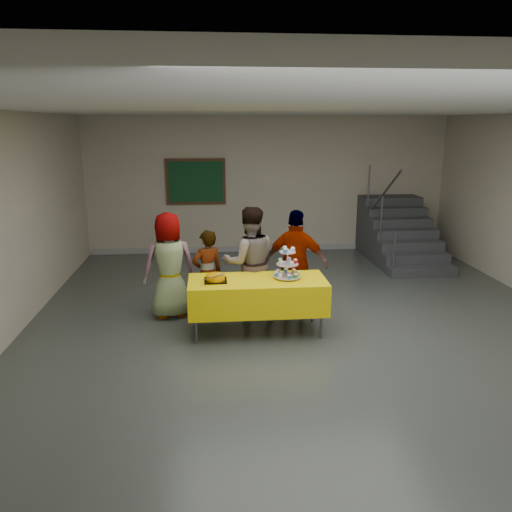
{
  "coord_description": "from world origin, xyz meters",
  "views": [
    {
      "loc": [
        -1.32,
        -6.05,
        2.83
      ],
      "look_at": [
        -0.69,
        0.6,
        1.05
      ],
      "focal_mm": 35.0,
      "sensor_mm": 36.0,
      "label": 1
    }
  ],
  "objects_px": {
    "cupcake_stand": "(287,267)",
    "schoolchild_d": "(296,263)",
    "schoolchild_a": "(169,265)",
    "staircase": "(397,236)",
    "schoolchild_b": "(208,273)",
    "schoolchild_c": "(250,262)",
    "bear_cake": "(216,277)",
    "noticeboard": "(196,182)",
    "bake_table": "(257,294)"
  },
  "relations": [
    {
      "from": "schoolchild_c",
      "to": "staircase",
      "type": "distance_m",
      "value": 4.64
    },
    {
      "from": "cupcake_stand",
      "to": "staircase",
      "type": "relative_size",
      "value": 0.19
    },
    {
      "from": "schoolchild_b",
      "to": "schoolchild_d",
      "type": "height_order",
      "value": "schoolchild_d"
    },
    {
      "from": "bear_cake",
      "to": "schoolchild_c",
      "type": "distance_m",
      "value": 0.84
    },
    {
      "from": "schoolchild_b",
      "to": "staircase",
      "type": "distance_m",
      "value": 5.07
    },
    {
      "from": "bake_table",
      "to": "bear_cake",
      "type": "xyz_separation_m",
      "value": [
        -0.57,
        -0.02,
        0.27
      ]
    },
    {
      "from": "cupcake_stand",
      "to": "schoolchild_a",
      "type": "xyz_separation_m",
      "value": [
        -1.65,
        0.7,
        -0.14
      ]
    },
    {
      "from": "schoolchild_c",
      "to": "bear_cake",
      "type": "bearing_deg",
      "value": 47.76
    },
    {
      "from": "schoolchild_a",
      "to": "schoolchild_c",
      "type": "distance_m",
      "value": 1.19
    },
    {
      "from": "cupcake_stand",
      "to": "noticeboard",
      "type": "relative_size",
      "value": 0.34
    },
    {
      "from": "schoolchild_b",
      "to": "schoolchild_d",
      "type": "bearing_deg",
      "value": 152.77
    },
    {
      "from": "noticeboard",
      "to": "bear_cake",
      "type": "bearing_deg",
      "value": -85.71
    },
    {
      "from": "schoolchild_b",
      "to": "schoolchild_c",
      "type": "relative_size",
      "value": 0.79
    },
    {
      "from": "schoolchild_c",
      "to": "schoolchild_d",
      "type": "bearing_deg",
      "value": 175.21
    },
    {
      "from": "cupcake_stand",
      "to": "bear_cake",
      "type": "relative_size",
      "value": 1.24
    },
    {
      "from": "schoolchild_a",
      "to": "schoolchild_b",
      "type": "xyz_separation_m",
      "value": [
        0.56,
        -0.02,
        -0.13
      ]
    },
    {
      "from": "cupcake_stand",
      "to": "bake_table",
      "type": "bearing_deg",
      "value": -175.83
    },
    {
      "from": "schoolchild_c",
      "to": "schoolchild_a",
      "type": "bearing_deg",
      "value": -8.62
    },
    {
      "from": "bake_table",
      "to": "schoolchild_c",
      "type": "xyz_separation_m",
      "value": [
        -0.05,
        0.64,
        0.28
      ]
    },
    {
      "from": "bear_cake",
      "to": "schoolchild_b",
      "type": "relative_size",
      "value": 0.27
    },
    {
      "from": "noticeboard",
      "to": "bake_table",
      "type": "bearing_deg",
      "value": -78.71
    },
    {
      "from": "bake_table",
      "to": "schoolchild_d",
      "type": "relative_size",
      "value": 1.17
    },
    {
      "from": "schoolchild_c",
      "to": "staircase",
      "type": "xyz_separation_m",
      "value": [
        3.45,
        3.09,
        -0.35
      ]
    },
    {
      "from": "schoolchild_a",
      "to": "schoolchild_c",
      "type": "xyz_separation_m",
      "value": [
        1.19,
        -0.09,
        0.04
      ]
    },
    {
      "from": "bake_table",
      "to": "bear_cake",
      "type": "height_order",
      "value": "bear_cake"
    },
    {
      "from": "bear_cake",
      "to": "noticeboard",
      "type": "relative_size",
      "value": 0.28
    },
    {
      "from": "schoolchild_d",
      "to": "staircase",
      "type": "distance_m",
      "value": 4.15
    },
    {
      "from": "schoolchild_b",
      "to": "schoolchild_c",
      "type": "height_order",
      "value": "schoolchild_c"
    },
    {
      "from": "cupcake_stand",
      "to": "schoolchild_c",
      "type": "relative_size",
      "value": 0.27
    },
    {
      "from": "schoolchild_a",
      "to": "noticeboard",
      "type": "bearing_deg",
      "value": -109.34
    },
    {
      "from": "bear_cake",
      "to": "schoolchild_d",
      "type": "xyz_separation_m",
      "value": [
        1.21,
        0.65,
        -0.02
      ]
    },
    {
      "from": "bear_cake",
      "to": "staircase",
      "type": "distance_m",
      "value": 5.46
    },
    {
      "from": "schoolchild_c",
      "to": "schoolchild_b",
      "type": "bearing_deg",
      "value": -10.92
    },
    {
      "from": "staircase",
      "to": "noticeboard",
      "type": "bearing_deg",
      "value": 169.01
    },
    {
      "from": "schoolchild_a",
      "to": "schoolchild_d",
      "type": "height_order",
      "value": "schoolchild_d"
    },
    {
      "from": "schoolchild_a",
      "to": "staircase",
      "type": "height_order",
      "value": "staircase"
    },
    {
      "from": "cupcake_stand",
      "to": "schoolchild_d",
      "type": "xyz_separation_m",
      "value": [
        0.23,
        0.6,
        -0.13
      ]
    },
    {
      "from": "bake_table",
      "to": "noticeboard",
      "type": "distance_m",
      "value": 4.77
    },
    {
      "from": "cupcake_stand",
      "to": "schoolchild_d",
      "type": "distance_m",
      "value": 0.66
    },
    {
      "from": "schoolchild_a",
      "to": "schoolchild_b",
      "type": "distance_m",
      "value": 0.58
    },
    {
      "from": "cupcake_stand",
      "to": "schoolchild_b",
      "type": "height_order",
      "value": "schoolchild_b"
    },
    {
      "from": "bear_cake",
      "to": "staircase",
      "type": "bearing_deg",
      "value": 43.4
    },
    {
      "from": "bear_cake",
      "to": "schoolchild_c",
      "type": "height_order",
      "value": "schoolchild_c"
    },
    {
      "from": "staircase",
      "to": "noticeboard",
      "type": "xyz_separation_m",
      "value": [
        -4.3,
        0.84,
        1.11
      ]
    },
    {
      "from": "schoolchild_c",
      "to": "staircase",
      "type": "relative_size",
      "value": 0.7
    },
    {
      "from": "cupcake_stand",
      "to": "schoolchild_a",
      "type": "height_order",
      "value": "schoolchild_a"
    },
    {
      "from": "bake_table",
      "to": "cupcake_stand",
      "type": "distance_m",
      "value": 0.56
    },
    {
      "from": "cupcake_stand",
      "to": "schoolchild_d",
      "type": "relative_size",
      "value": 0.28
    },
    {
      "from": "staircase",
      "to": "schoolchild_c",
      "type": "bearing_deg",
      "value": -138.13
    },
    {
      "from": "bake_table",
      "to": "staircase",
      "type": "xyz_separation_m",
      "value": [
        3.39,
        3.73,
        -0.07
      ]
    }
  ]
}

